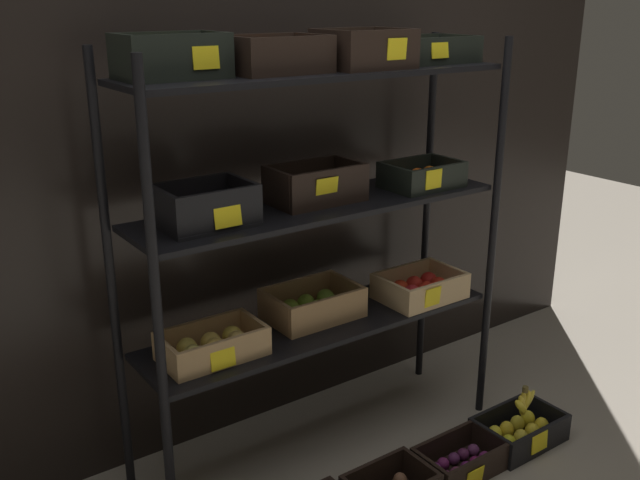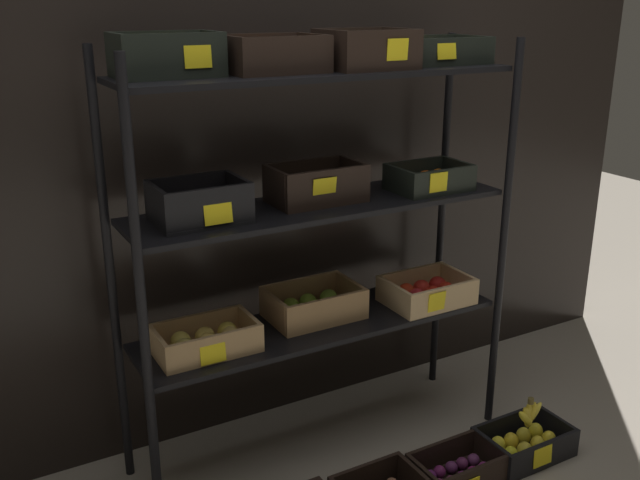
% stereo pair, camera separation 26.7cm
% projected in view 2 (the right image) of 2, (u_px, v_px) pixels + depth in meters
% --- Properties ---
extents(ground_plane, '(10.00, 10.00, 0.00)m').
position_uv_depth(ground_plane, '(320.00, 444.00, 2.95)').
color(ground_plane, gray).
extents(storefront_wall, '(3.87, 0.12, 2.73)m').
position_uv_depth(storefront_wall, '(271.00, 99.00, 2.84)').
color(storefront_wall, black).
rests_on(storefront_wall, ground_plane).
extents(display_rack, '(1.58, 0.43, 1.65)m').
position_uv_depth(display_rack, '(321.00, 197.00, 2.62)').
color(display_rack, black).
rests_on(display_rack, ground_plane).
extents(crate_ground_plum, '(0.34, 0.21, 0.12)m').
position_uv_depth(crate_ground_plum, '(457.00, 471.00, 2.72)').
color(crate_ground_plum, black).
rests_on(crate_ground_plum, ground_plane).
extents(crate_ground_rightmost_lemon, '(0.37, 0.24, 0.12)m').
position_uv_depth(crate_ground_rightmost_lemon, '(524.00, 444.00, 2.87)').
color(crate_ground_rightmost_lemon, black).
rests_on(crate_ground_rightmost_lemon, ground_plane).
extents(banana_bunch_loose, '(0.15, 0.04, 0.14)m').
position_uv_depth(banana_bunch_loose, '(529.00, 415.00, 2.83)').
color(banana_bunch_loose, brown).
rests_on(banana_bunch_loose, crate_ground_rightmost_lemon).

